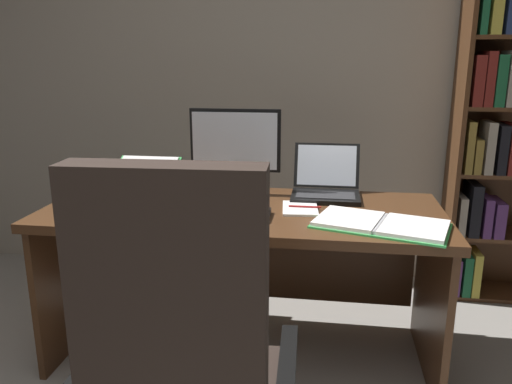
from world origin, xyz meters
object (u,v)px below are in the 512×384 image
(laptop, at_px, (326,186))
(pen, at_px, (305,207))
(desk, at_px, (246,243))
(notepad, at_px, (300,208))
(keyboard, at_px, (219,213))
(reading_stand_with_book, at_px, (144,173))
(computer_mouse, at_px, (150,208))
(monitor, at_px, (235,152))
(open_binder, at_px, (381,224))

(laptop, bearing_deg, pen, -109.76)
(desk, bearing_deg, notepad, -15.95)
(desk, bearing_deg, keyboard, -109.88)
(reading_stand_with_book, xyz_separation_m, notepad, (0.82, -0.30, -0.07))
(desk, bearing_deg, computer_mouse, -150.64)
(desk, distance_m, computer_mouse, 0.48)
(desk, height_order, keyboard, keyboard)
(keyboard, xyz_separation_m, computer_mouse, (-0.30, 0.00, 0.01))
(keyboard, xyz_separation_m, reading_stand_with_book, (-0.49, 0.44, 0.06))
(computer_mouse, bearing_deg, laptop, 27.33)
(desk, height_order, reading_stand_with_book, reading_stand_with_book)
(monitor, height_order, pen, monitor)
(desk, bearing_deg, laptop, 25.10)
(reading_stand_with_book, height_order, pen, reading_stand_with_book)
(monitor, xyz_separation_m, reading_stand_with_book, (-0.49, 0.07, -0.13))
(open_binder, xyz_separation_m, notepad, (-0.32, 0.19, -0.01))
(desk, relative_size, monitor, 3.99)
(open_binder, distance_m, pen, 0.36)
(keyboard, height_order, notepad, keyboard)
(monitor, height_order, notepad, monitor)
(reading_stand_with_book, distance_m, open_binder, 1.24)
(monitor, relative_size, reading_stand_with_book, 1.32)
(laptop, xyz_separation_m, reading_stand_with_book, (-0.92, 0.06, 0.02))
(laptop, xyz_separation_m, notepad, (-0.11, -0.24, -0.05))
(monitor, relative_size, notepad, 2.07)
(monitor, distance_m, open_binder, 0.80)
(monitor, relative_size, computer_mouse, 4.19)
(notepad, bearing_deg, monitor, 144.72)
(laptop, relative_size, reading_stand_with_book, 0.96)
(reading_stand_with_book, height_order, notepad, reading_stand_with_book)
(computer_mouse, relative_size, reading_stand_with_book, 0.32)
(monitor, bearing_deg, desk, -64.50)
(open_binder, bearing_deg, reading_stand_with_book, 173.76)
(pen, bearing_deg, open_binder, -31.95)
(monitor, height_order, computer_mouse, monitor)
(keyboard, bearing_deg, computer_mouse, 180.00)
(laptop, height_order, open_binder, laptop)
(notepad, height_order, pen, pen)
(reading_stand_with_book, distance_m, pen, 0.89)
(reading_stand_with_book, bearing_deg, desk, -21.84)
(monitor, relative_size, laptop, 1.38)
(reading_stand_with_book, relative_size, notepad, 1.57)
(desk, relative_size, computer_mouse, 16.72)
(computer_mouse, distance_m, pen, 0.66)
(laptop, relative_size, notepad, 1.51)
(monitor, height_order, reading_stand_with_book, monitor)
(monitor, xyz_separation_m, laptop, (0.44, 0.01, -0.15))
(monitor, height_order, laptop, monitor)
(monitor, distance_m, computer_mouse, 0.51)
(monitor, bearing_deg, open_binder, -32.90)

